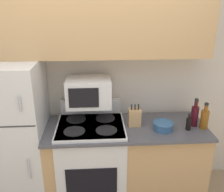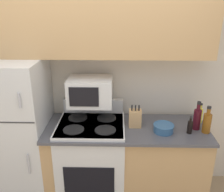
% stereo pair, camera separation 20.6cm
% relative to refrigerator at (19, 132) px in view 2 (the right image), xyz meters
% --- Properties ---
extents(wall_back, '(8.00, 0.05, 2.55)m').
position_rel_refrigerator_xyz_m(wall_back, '(0.84, 0.36, 0.48)').
color(wall_back, beige).
rests_on(wall_back, ground_plane).
extents(lower_cabinets, '(1.68, 0.65, 0.89)m').
position_rel_refrigerator_xyz_m(lower_cabinets, '(1.16, -0.02, -0.35)').
color(lower_cabinets, tan).
rests_on(lower_cabinets, ground_plane).
extents(refrigerator, '(0.63, 0.67, 1.59)m').
position_rel_refrigerator_xyz_m(refrigerator, '(0.00, 0.00, 0.00)').
color(refrigerator, silver).
rests_on(refrigerator, ground_plane).
extents(upper_cabinets, '(2.31, 0.33, 0.72)m').
position_rel_refrigerator_xyz_m(upper_cabinets, '(0.84, 0.17, 1.16)').
color(upper_cabinets, tan).
rests_on(upper_cabinets, refrigerator).
extents(stove, '(0.70, 0.64, 1.08)m').
position_rel_refrigerator_xyz_m(stove, '(0.78, -0.03, -0.32)').
color(stove, silver).
rests_on(stove, ground_plane).
extents(microwave, '(0.46, 0.33, 0.29)m').
position_rel_refrigerator_xyz_m(microwave, '(0.77, 0.11, 0.44)').
color(microwave, silver).
rests_on(microwave, stove).
extents(knife_block, '(0.13, 0.10, 0.24)m').
position_rel_refrigerator_xyz_m(knife_block, '(1.24, -0.01, 0.19)').
color(knife_block, tan).
rests_on(knife_block, lower_cabinets).
extents(bowl, '(0.21, 0.21, 0.08)m').
position_rel_refrigerator_xyz_m(bowl, '(1.52, -0.12, 0.14)').
color(bowl, '#335B84').
rests_on(bowl, lower_cabinets).
extents(bottle_cooking_spray, '(0.06, 0.06, 0.22)m').
position_rel_refrigerator_xyz_m(bottle_cooking_spray, '(1.94, 0.10, 0.18)').
color(bottle_cooking_spray, gold).
rests_on(bottle_cooking_spray, lower_cabinets).
extents(bottle_soy_sauce, '(0.05, 0.05, 0.18)m').
position_rel_refrigerator_xyz_m(bottle_soy_sauce, '(1.77, -0.14, 0.17)').
color(bottle_soy_sauce, black).
rests_on(bottle_soy_sauce, lower_cabinets).
extents(bottle_whiskey, '(0.08, 0.08, 0.28)m').
position_rel_refrigerator_xyz_m(bottle_whiskey, '(1.94, -0.12, 0.21)').
color(bottle_whiskey, brown).
rests_on(bottle_whiskey, lower_cabinets).
extents(bottle_wine_red, '(0.08, 0.08, 0.30)m').
position_rel_refrigerator_xyz_m(bottle_wine_red, '(1.86, -0.05, 0.22)').
color(bottle_wine_red, '#470F19').
rests_on(bottle_wine_red, lower_cabinets).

